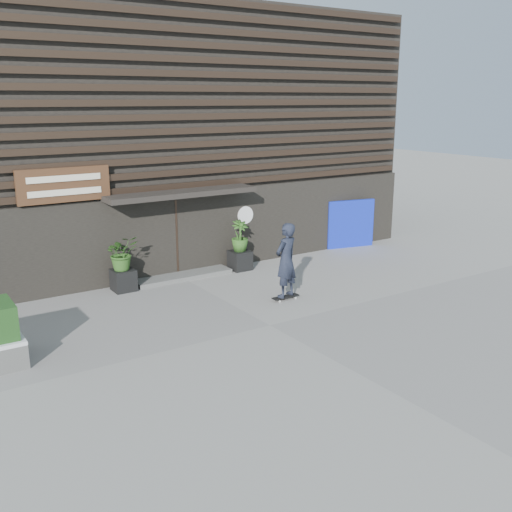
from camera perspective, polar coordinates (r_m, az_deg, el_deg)
ground at (r=14.04m, az=1.34°, el=-6.69°), size 80.00×80.00×0.00m
entrance_step at (r=17.79m, az=-7.10°, el=-1.89°), size 3.00×0.80×0.12m
planter_pot_left at (r=16.83m, az=-12.63°, el=-2.27°), size 0.60×0.60×0.60m
bamboo_left at (r=16.63m, az=-12.78°, el=0.30°), size 0.86×0.75×0.96m
planter_pot_right at (r=18.44m, az=-1.56°, el=-0.41°), size 0.60×0.60×0.60m
bamboo_right at (r=18.25m, az=-1.57°, el=1.96°), size 0.54×0.54×0.96m
blue_tarp at (r=21.39m, az=9.08°, el=3.07°), size 1.80×0.50×1.70m
building at (r=22.02m, az=-13.78°, el=11.42°), size 18.00×11.00×8.00m
skateboarder at (r=15.47m, az=2.90°, el=-0.43°), size 0.83×0.66×2.08m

